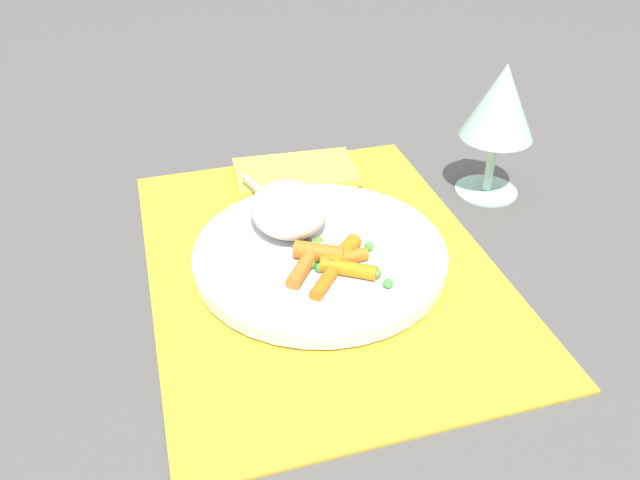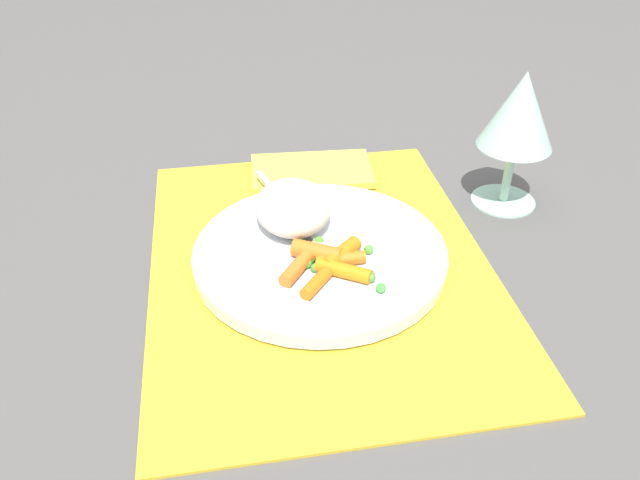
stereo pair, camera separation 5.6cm
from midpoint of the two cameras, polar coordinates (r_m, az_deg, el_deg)
name	(u,v)px [view 2 (the right image)]	position (r m, az deg, el deg)	size (l,w,h in m)	color
ground_plane	(320,265)	(0.63, 2.54, -2.31)	(2.40, 2.40, 0.00)	#565451
placemat	(320,262)	(0.63, 2.54, -2.09)	(0.44, 0.33, 0.01)	gold
plate	(320,254)	(0.62, 2.57, -1.36)	(0.25, 0.25, 0.01)	white
rice_mound	(293,207)	(0.64, 0.05, 2.86)	(0.09, 0.08, 0.04)	beige
carrot_portion	(326,262)	(0.59, 3.24, -2.05)	(0.08, 0.09, 0.02)	orange
pea_scatter	(333,263)	(0.60, 3.90, -2.14)	(0.09, 0.08, 0.01)	#588D44
fork	(303,226)	(0.65, 0.95, 1.20)	(0.19, 0.07, 0.01)	silver
wine_glass	(520,114)	(0.72, 19.54, 10.48)	(0.08, 0.08, 0.15)	#B2E0CC
napkin	(312,171)	(0.77, 1.36, 6.11)	(0.08, 0.14, 0.01)	#EAE54C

